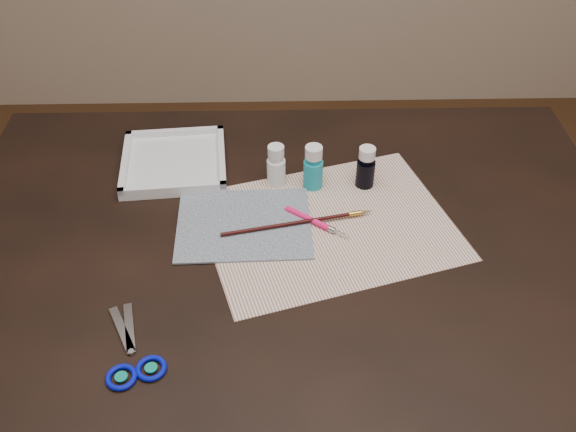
{
  "coord_description": "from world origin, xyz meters",
  "views": [
    {
      "loc": [
        -0.02,
        -0.89,
        1.57
      ],
      "look_at": [
        0.0,
        0.0,
        0.8
      ],
      "focal_mm": 40.0,
      "sensor_mm": 36.0,
      "label": 1
    }
  ],
  "objects_px": {
    "paper": "(328,225)",
    "paint_bottle_white": "(276,165)",
    "paint_bottle_cyan": "(313,167)",
    "palette_tray": "(174,161)",
    "canvas": "(244,224)",
    "paint_bottle_navy": "(366,167)",
    "scissors": "(125,345)"
  },
  "relations": [
    {
      "from": "paint_bottle_white",
      "to": "paint_bottle_cyan",
      "type": "bearing_deg",
      "value": -8.62
    },
    {
      "from": "paint_bottle_cyan",
      "to": "scissors",
      "type": "bearing_deg",
      "value": -128.23
    },
    {
      "from": "canvas",
      "to": "paint_bottle_white",
      "type": "height_order",
      "value": "paint_bottle_white"
    },
    {
      "from": "paint_bottle_cyan",
      "to": "canvas",
      "type": "bearing_deg",
      "value": -139.35
    },
    {
      "from": "paper",
      "to": "paint_bottle_navy",
      "type": "distance_m",
      "value": 0.16
    },
    {
      "from": "canvas",
      "to": "scissors",
      "type": "distance_m",
      "value": 0.34
    },
    {
      "from": "paint_bottle_white",
      "to": "scissors",
      "type": "xyz_separation_m",
      "value": [
        -0.24,
        -0.42,
        -0.04
      ]
    },
    {
      "from": "canvas",
      "to": "palette_tray",
      "type": "distance_m",
      "value": 0.25
    },
    {
      "from": "canvas",
      "to": "paint_bottle_white",
      "type": "xyz_separation_m",
      "value": [
        0.06,
        0.13,
        0.04
      ]
    },
    {
      "from": "paper",
      "to": "paint_bottle_white",
      "type": "height_order",
      "value": "paint_bottle_white"
    },
    {
      "from": "paper",
      "to": "paint_bottle_white",
      "type": "bearing_deg",
      "value": 126.33
    },
    {
      "from": "paper",
      "to": "paint_bottle_white",
      "type": "relative_size",
      "value": 5.01
    },
    {
      "from": "paint_bottle_white",
      "to": "paper",
      "type": "bearing_deg",
      "value": -53.67
    },
    {
      "from": "paper",
      "to": "palette_tray",
      "type": "height_order",
      "value": "palette_tray"
    },
    {
      "from": "canvas",
      "to": "paint_bottle_navy",
      "type": "xyz_separation_m",
      "value": [
        0.25,
        0.12,
        0.04
      ]
    },
    {
      "from": "paint_bottle_cyan",
      "to": "palette_tray",
      "type": "height_order",
      "value": "paint_bottle_cyan"
    },
    {
      "from": "canvas",
      "to": "scissors",
      "type": "height_order",
      "value": "scissors"
    },
    {
      "from": "paper",
      "to": "scissors",
      "type": "distance_m",
      "value": 0.44
    },
    {
      "from": "paint_bottle_cyan",
      "to": "paper",
      "type": "bearing_deg",
      "value": -79.0
    },
    {
      "from": "paint_bottle_navy",
      "to": "scissors",
      "type": "height_order",
      "value": "paint_bottle_navy"
    },
    {
      "from": "palette_tray",
      "to": "paper",
      "type": "bearing_deg",
      "value": -32.21
    },
    {
      "from": "paint_bottle_navy",
      "to": "scissors",
      "type": "distance_m",
      "value": 0.59
    },
    {
      "from": "palette_tray",
      "to": "paint_bottle_cyan",
      "type": "bearing_deg",
      "value": -14.65
    },
    {
      "from": "paper",
      "to": "paint_bottle_cyan",
      "type": "distance_m",
      "value": 0.13
    },
    {
      "from": "paint_bottle_white",
      "to": "palette_tray",
      "type": "distance_m",
      "value": 0.23
    },
    {
      "from": "paint_bottle_white",
      "to": "paint_bottle_navy",
      "type": "distance_m",
      "value": 0.18
    },
    {
      "from": "scissors",
      "to": "palette_tray",
      "type": "bearing_deg",
      "value": -29.54
    },
    {
      "from": "paper",
      "to": "paint_bottle_cyan",
      "type": "bearing_deg",
      "value": 101.0
    },
    {
      "from": "canvas",
      "to": "paint_bottle_cyan",
      "type": "relative_size",
      "value": 2.62
    },
    {
      "from": "paint_bottle_white",
      "to": "scissors",
      "type": "relative_size",
      "value": 0.49
    },
    {
      "from": "palette_tray",
      "to": "scissors",
      "type": "bearing_deg",
      "value": -93.01
    },
    {
      "from": "paint_bottle_cyan",
      "to": "palette_tray",
      "type": "distance_m",
      "value": 0.3
    }
  ]
}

